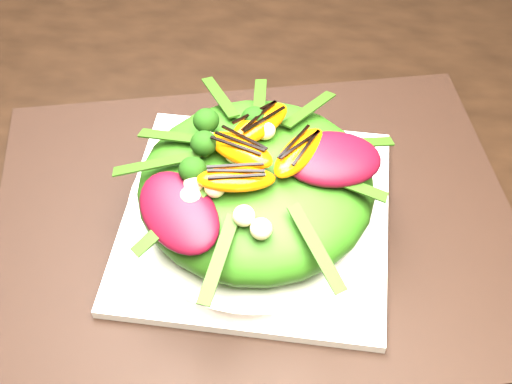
# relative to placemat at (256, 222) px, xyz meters

# --- Properties ---
(placemat) EXTENTS (0.58, 0.50, 0.00)m
(placemat) POSITION_rel_placemat_xyz_m (0.00, 0.00, 0.00)
(placemat) COLOR black
(placemat) RESTS_ON dining_table
(plate_base) EXTENTS (0.25, 0.25, 0.01)m
(plate_base) POSITION_rel_placemat_xyz_m (0.00, 0.00, 0.01)
(plate_base) COLOR silver
(plate_base) RESTS_ON placemat
(salad_bowl) EXTENTS (0.25, 0.25, 0.02)m
(salad_bowl) POSITION_rel_placemat_xyz_m (0.00, 0.00, 0.02)
(salad_bowl) COLOR white
(salad_bowl) RESTS_ON plate_base
(lettuce_mound) EXTENTS (0.27, 0.27, 0.07)m
(lettuce_mound) POSITION_rel_placemat_xyz_m (0.00, 0.00, 0.05)
(lettuce_mound) COLOR #2D6512
(lettuce_mound) RESTS_ON salad_bowl
(radicchio_leaf) EXTENTS (0.10, 0.08, 0.02)m
(radicchio_leaf) POSITION_rel_placemat_xyz_m (0.06, 0.01, 0.09)
(radicchio_leaf) COLOR #490715
(radicchio_leaf) RESTS_ON lettuce_mound
(orange_segment) EXTENTS (0.07, 0.04, 0.02)m
(orange_segment) POSITION_rel_placemat_xyz_m (-0.01, 0.01, 0.10)
(orange_segment) COLOR #FB6404
(orange_segment) RESTS_ON lettuce_mound
(broccoli_floret) EXTENTS (0.04, 0.04, 0.03)m
(broccoli_floret) POSITION_rel_placemat_xyz_m (-0.05, 0.04, 0.10)
(broccoli_floret) COLOR black
(broccoli_floret) RESTS_ON lettuce_mound
(macadamia_nut) EXTENTS (0.02, 0.02, 0.02)m
(macadamia_nut) POSITION_rel_placemat_xyz_m (0.04, -0.04, 0.09)
(macadamia_nut) COLOR beige
(macadamia_nut) RESTS_ON lettuce_mound
(balsamic_drizzle) EXTENTS (0.04, 0.01, 0.00)m
(balsamic_drizzle) POSITION_rel_placemat_xyz_m (-0.01, 0.01, 0.11)
(balsamic_drizzle) COLOR black
(balsamic_drizzle) RESTS_ON orange_segment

